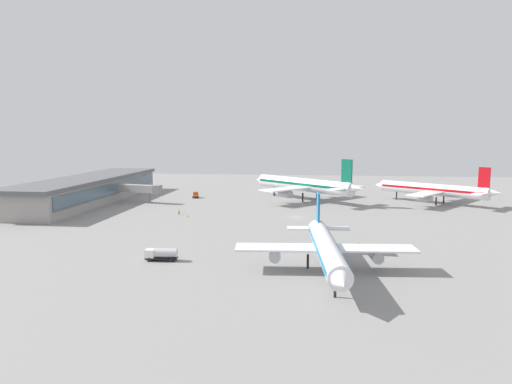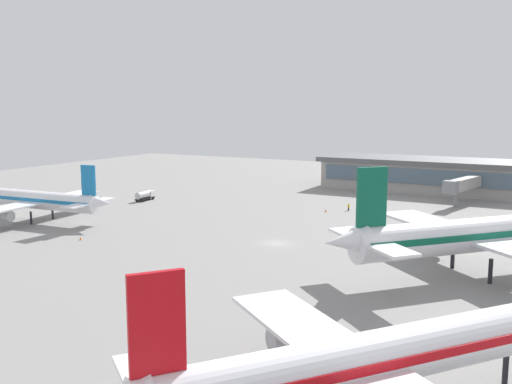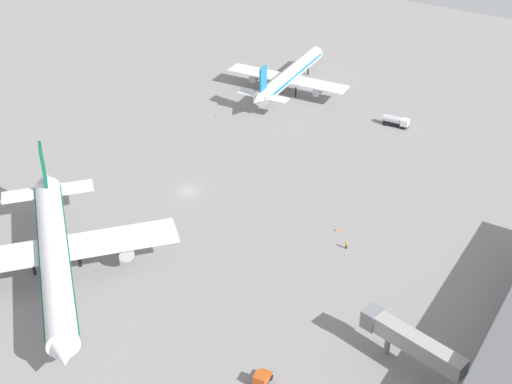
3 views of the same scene
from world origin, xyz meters
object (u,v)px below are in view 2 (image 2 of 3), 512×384
airplane_at_gate (33,200)px  airplane_taxiing (374,358)px  ground_crew_worker (349,207)px  safety_cone_near_gate (81,238)px  airplane_distant (489,234)px  safety_cone_mid_apron (326,211)px  fuel_truck (145,195)px

airplane_at_gate → airplane_taxiing: (-87.59, 41.67, 0.53)m
ground_crew_worker → safety_cone_near_gate: ground_crew_worker is taller
airplane_at_gate → airplane_distant: (-90.38, -5.06, 1.40)m
airplane_taxiing → safety_cone_near_gate: bearing=100.3°
airplane_taxiing → ground_crew_worker: airplane_taxiing is taller
airplane_at_gate → safety_cone_near_gate: 23.96m
airplane_at_gate → safety_cone_mid_apron: (-51.07, -39.76, -4.30)m
ground_crew_worker → airplane_distant: bearing=171.8°
airplane_distant → ground_crew_worker: (35.19, -38.78, -5.14)m
safety_cone_mid_apron → airplane_taxiing: bearing=114.2°
airplane_at_gate → safety_cone_near_gate: bearing=155.0°
airplane_at_gate → airplane_taxiing: size_ratio=1.06×
airplane_at_gate → safety_cone_near_gate: airplane_at_gate is taller
airplane_taxiing → airplane_distant: bearing=33.9°
airplane_at_gate → ground_crew_worker: size_ratio=24.89×
airplane_distant → ground_crew_worker: bearing=83.9°
airplane_distant → fuel_truck: (86.61, -27.11, -4.60)m
airplane_at_gate → fuel_truck: bearing=-101.2°
safety_cone_near_gate → safety_cone_mid_apron: bearing=-121.1°
ground_crew_worker → safety_cone_mid_apron: (4.12, 4.08, -0.55)m
airplane_at_gate → safety_cone_near_gate: (-22.07, 8.27, -4.30)m
airplane_at_gate → safety_cone_mid_apron: airplane_at_gate is taller
fuel_truck → safety_cone_near_gate: (-18.30, 40.44, -1.09)m
safety_cone_near_gate → safety_cone_mid_apron: (-29.00, -48.03, 0.00)m
airplane_taxiing → airplane_distant: airplane_distant is taller
fuel_truck → safety_cone_mid_apron: fuel_truck is taller
airplane_at_gate → fuel_truck: 32.55m
airplane_at_gate → safety_cone_mid_apron: 64.86m
airplane_at_gate → airplane_taxiing: airplane_taxiing is taller
airplane_at_gate → airplane_distant: airplane_distant is taller
airplane_at_gate → airplane_distant: bearing=178.7°
airplane_distant → safety_cone_mid_apron: 52.74m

